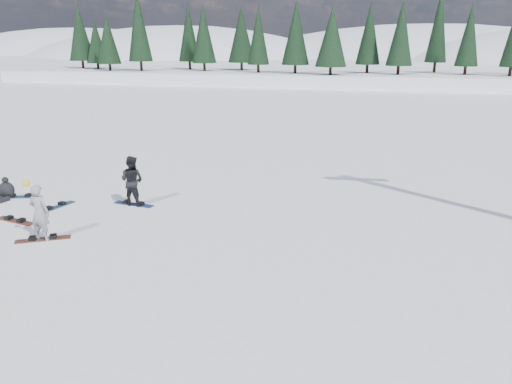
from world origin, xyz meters
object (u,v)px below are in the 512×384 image
at_px(seated_rider, 6,191).
at_px(snowboard_loose_c, 20,197).
at_px(snowboarder_woman, 39,212).
at_px(snowboarder_man, 132,181).
at_px(snowboard_loose_a, 56,207).
at_px(snowboard_loose_b, 15,221).

xyz_separation_m(seated_rider, snowboard_loose_c, (0.38, 0.26, -0.29)).
distance_m(snowboarder_woman, snowboarder_man, 3.70).
relative_size(snowboarder_woman, snowboard_loose_c, 1.19).
distance_m(snowboarder_man, snowboard_loose_a, 2.75).
distance_m(snowboarder_man, snowboard_loose_b, 3.85).
relative_size(snowboarder_woman, snowboard_loose_a, 1.19).
bearing_deg(snowboard_loose_a, snowboarder_woman, -138.37).
distance_m(seated_rider, snowboard_loose_b, 2.76).
height_order(snowboarder_woman, snowboard_loose_a, snowboarder_woman).
bearing_deg(snowboarder_man, snowboarder_woman, 79.77).
bearing_deg(snowboarder_woman, snowboard_loose_c, -43.22).
distance_m(snowboarder_man, seated_rider, 4.85).
height_order(seated_rider, snowboard_loose_b, seated_rider).
bearing_deg(snowboard_loose_a, snowboard_loose_b, 177.68).
bearing_deg(seated_rider, snowboard_loose_a, 10.63).
xyz_separation_m(snowboarder_woman, snowboard_loose_b, (-1.84, 1.11, -0.82)).
distance_m(snowboarder_woman, snowboard_loose_b, 2.30).
bearing_deg(snowboard_loose_a, snowboarder_man, -55.71).
height_order(snowboarder_man, snowboard_loose_c, snowboarder_man).
bearing_deg(snowboarder_woman, snowboard_loose_b, -30.33).
relative_size(snowboard_loose_b, snowboard_loose_c, 1.00).
xyz_separation_m(seated_rider, snowboard_loose_a, (2.35, -0.43, -0.29)).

